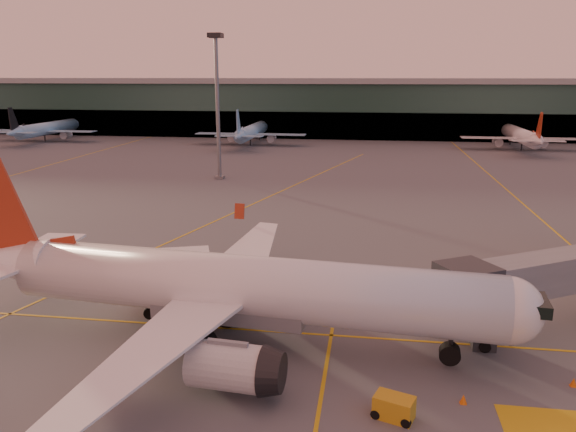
# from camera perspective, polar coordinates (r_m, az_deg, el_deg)

# --- Properties ---
(ground) EXTENTS (600.00, 600.00, 0.00)m
(ground) POSITION_cam_1_polar(r_m,az_deg,el_deg) (38.44, -3.86, -14.77)
(ground) COLOR #4C4F54
(ground) RESTS_ON ground
(taxi_markings) EXTENTS (100.12, 173.00, 0.01)m
(taxi_markings) POSITION_cam_1_polar(r_m,az_deg,el_deg) (80.87, -2.27, 0.87)
(taxi_markings) COLOR gold
(taxi_markings) RESTS_ON ground
(terminal) EXTENTS (400.00, 20.00, 17.60)m
(terminal) POSITION_cam_1_polar(r_m,az_deg,el_deg) (175.05, 6.13, 10.86)
(terminal) COLOR #19382D
(terminal) RESTS_ON ground
(mast_west_near) EXTENTS (2.40, 2.40, 25.60)m
(mast_west_near) POSITION_cam_1_polar(r_m,az_deg,el_deg) (102.63, -7.20, 11.97)
(mast_west_near) COLOR slate
(mast_west_near) RESTS_ON ground
(distant_aircraft_row) EXTENTS (350.00, 34.00, 13.00)m
(distant_aircraft_row) POSITION_cam_1_polar(r_m,az_deg,el_deg) (152.01, 9.76, 6.93)
(distant_aircraft_row) COLOR #83B7DC
(distant_aircraft_row) RESTS_ON ground
(main_airplane) EXTENTS (42.12, 38.01, 12.71)m
(main_airplane) POSITION_cam_1_polar(r_m,az_deg,el_deg) (39.67, -6.07, -7.28)
(main_airplane) COLOR white
(main_airplane) RESTS_ON ground
(catering_truck) EXTENTS (6.90, 4.66, 4.93)m
(catering_truck) POSITION_cam_1_polar(r_m,az_deg,el_deg) (46.09, -11.80, -6.17)
(catering_truck) COLOR red
(catering_truck) RESTS_ON ground
(gpu_cart) EXTENTS (2.53, 1.99, 1.30)m
(gpu_cart) POSITION_cam_1_polar(r_m,az_deg,el_deg) (33.41, 10.70, -18.60)
(gpu_cart) COLOR #C39018
(gpu_cart) RESTS_ON ground
(cone_nose) EXTENTS (0.43, 0.43, 0.55)m
(cone_nose) POSITION_cam_1_polar(r_m,az_deg,el_deg) (39.92, 27.01, -14.82)
(cone_nose) COLOR orange
(cone_nose) RESTS_ON ground
(cone_fwd) EXTENTS (0.44, 0.44, 0.56)m
(cone_fwd) POSITION_cam_1_polar(r_m,az_deg,el_deg) (35.77, 17.39, -17.33)
(cone_fwd) COLOR orange
(cone_fwd) RESTS_ON ground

